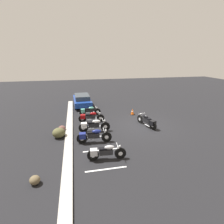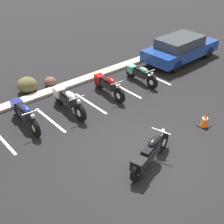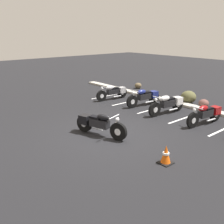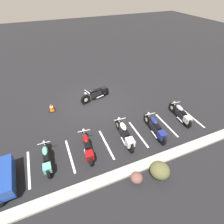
% 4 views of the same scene
% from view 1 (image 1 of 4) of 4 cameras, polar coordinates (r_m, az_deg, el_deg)
% --- Properties ---
extents(ground, '(60.00, 60.00, 0.00)m').
position_cam_1_polar(ground, '(14.31, 9.95, -4.44)').
color(ground, black).
extents(motorcycle_black_featured, '(2.21, 0.92, 0.89)m').
position_cam_1_polar(motorcycle_black_featured, '(14.05, 11.46, -2.87)').
color(motorcycle_black_featured, black).
rests_on(motorcycle_black_featured, ground).
extents(parked_bike_0, '(0.59, 2.12, 0.83)m').
position_cam_1_polar(parked_bike_0, '(9.60, -2.38, -12.97)').
color(parked_bike_0, black).
rests_on(parked_bike_0, ground).
extents(parked_bike_1, '(0.63, 2.26, 0.89)m').
position_cam_1_polar(parked_bike_1, '(11.37, -6.40, -7.73)').
color(parked_bike_1, black).
rests_on(parked_bike_1, ground).
extents(parked_bike_2, '(0.65, 2.32, 0.91)m').
position_cam_1_polar(parked_bike_2, '(12.96, -6.29, -4.37)').
color(parked_bike_2, black).
rests_on(parked_bike_2, ground).
extents(parked_bike_3, '(0.63, 2.17, 0.86)m').
position_cam_1_polar(parked_bike_3, '(14.84, -7.15, -1.60)').
color(parked_bike_3, black).
rests_on(parked_bike_3, ground).
extents(parked_bike_4, '(0.57, 2.02, 0.80)m').
position_cam_1_polar(parked_bike_4, '(16.63, -7.56, 0.41)').
color(parked_bike_4, black).
rests_on(parked_bike_4, ground).
extents(car_blue, '(4.36, 1.95, 1.29)m').
position_cam_1_polar(car_blue, '(19.81, -9.75, 3.92)').
color(car_blue, black).
rests_on(car_blue, ground).
extents(concrete_curb, '(18.00, 0.50, 0.12)m').
position_cam_1_polar(concrete_curb, '(13.34, -13.80, -6.11)').
color(concrete_curb, '#A8A399').
rests_on(concrete_curb, ground).
extents(landscape_rock_0, '(1.17, 1.18, 0.68)m').
position_cam_1_polar(landscape_rock_0, '(12.58, -16.97, -6.50)').
color(landscape_rock_0, brown).
rests_on(landscape_rock_0, ground).
extents(landscape_rock_1, '(0.66, 0.67, 0.43)m').
position_cam_1_polar(landscape_rock_1, '(13.56, -16.02, -5.18)').
color(landscape_rock_1, brown).
rests_on(landscape_rock_1, ground).
extents(landscape_rock_2, '(0.63, 0.62, 0.39)m').
position_cam_1_polar(landscape_rock_2, '(8.84, -23.90, -19.66)').
color(landscape_rock_2, brown).
rests_on(landscape_rock_2, ground).
extents(traffic_cone, '(0.40, 0.40, 0.58)m').
position_cam_1_polar(traffic_cone, '(16.78, 6.69, 0.06)').
color(traffic_cone, black).
rests_on(traffic_cone, ground).
extents(stall_line_0, '(0.10, 2.10, 0.00)m').
position_cam_1_polar(stall_line_0, '(9.11, -1.91, -18.16)').
color(stall_line_0, white).
rests_on(stall_line_0, ground).
extents(stall_line_1, '(0.10, 2.10, 0.00)m').
position_cam_1_polar(stall_line_1, '(10.68, -3.76, -12.30)').
color(stall_line_1, white).
rests_on(stall_line_1, ground).
extents(stall_line_2, '(0.10, 2.10, 0.00)m').
position_cam_1_polar(stall_line_2, '(12.34, -5.08, -7.97)').
color(stall_line_2, white).
rests_on(stall_line_2, ground).
extents(stall_line_3, '(0.10, 2.10, 0.00)m').
position_cam_1_polar(stall_line_3, '(14.05, -6.06, -4.68)').
color(stall_line_3, white).
rests_on(stall_line_3, ground).
extents(stall_line_4, '(0.10, 2.10, 0.00)m').
position_cam_1_polar(stall_line_4, '(15.80, -6.82, -2.11)').
color(stall_line_4, white).
rests_on(stall_line_4, ground).
extents(stall_line_5, '(0.10, 2.10, 0.00)m').
position_cam_1_polar(stall_line_5, '(17.59, -7.42, -0.05)').
color(stall_line_5, white).
rests_on(stall_line_5, ground).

